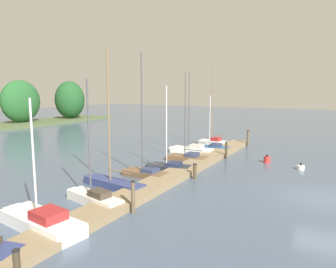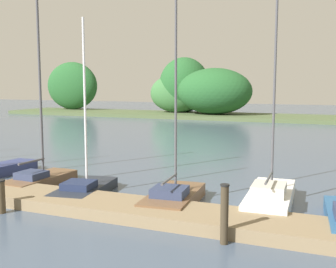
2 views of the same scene
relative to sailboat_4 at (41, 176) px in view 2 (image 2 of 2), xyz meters
name	(u,v)px [view 2 (image 2 of 2)]	position (x,y,z in m)	size (l,w,h in m)	color
dock_pier	(32,196)	(1.17, -1.83, -0.20)	(28.81, 1.80, 0.35)	#847051
far_shore	(243,92)	(0.15, 33.99, 2.60)	(61.44, 8.71, 7.18)	#4C5B38
sailboat_4	(41,176)	(0.00, 0.00, 0.00)	(1.32, 3.28, 8.03)	brown
sailboat_5	(85,188)	(2.30, -0.52, -0.11)	(1.73, 3.37, 5.95)	#232833
sailboat_6	(174,195)	(5.52, -0.39, -0.07)	(1.62, 3.46, 6.99)	brown
sailboat_7	(271,195)	(8.34, 0.60, -0.03)	(1.42, 4.03, 7.19)	white
mooring_piling_2	(1,196)	(1.15, -3.12, 0.12)	(0.27, 0.27, 0.99)	#4C3D28
mooring_piling_3	(224,214)	(7.80, -2.92, 0.35)	(0.22, 0.22, 1.44)	#3D3323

